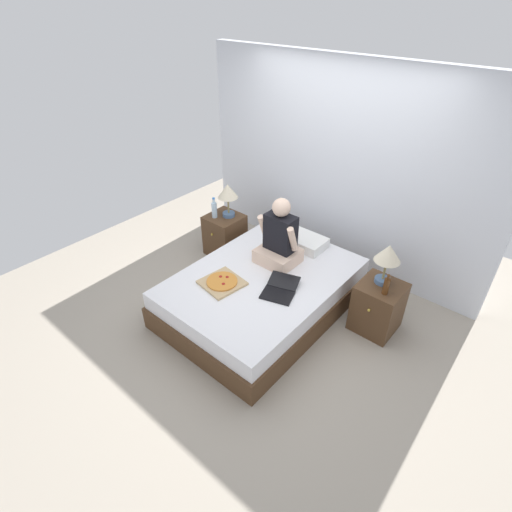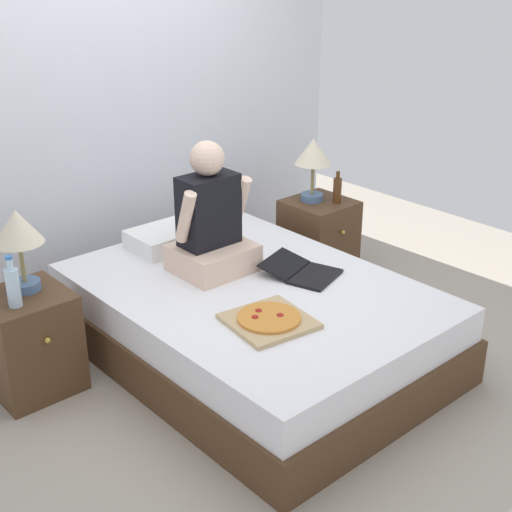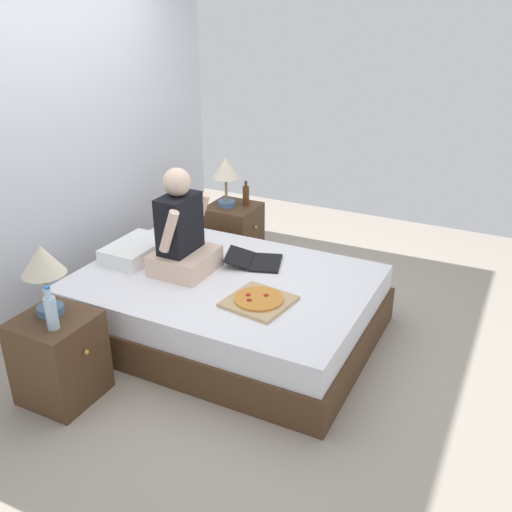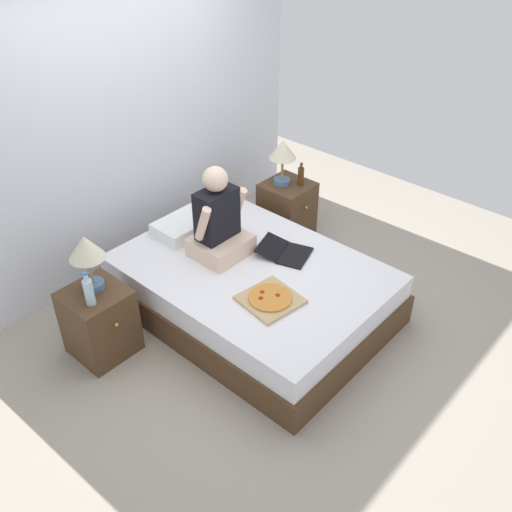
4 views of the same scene
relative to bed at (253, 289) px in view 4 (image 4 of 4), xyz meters
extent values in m
plane|color=#9E9384|center=(0.00, 0.00, -0.23)|extent=(5.88, 5.88, 0.00)
cube|color=silver|center=(0.00, 1.43, 1.02)|extent=(3.88, 0.12, 2.50)
cube|color=#4C331E|center=(0.00, 0.00, -0.10)|extent=(1.54, 2.14, 0.26)
cube|color=white|center=(0.00, 0.00, 0.13)|extent=(1.49, 2.08, 0.20)
cube|color=#4C331E|center=(-1.12, 0.55, 0.05)|extent=(0.44, 0.44, 0.57)
sphere|color=gold|center=(-1.12, 0.32, 0.17)|extent=(0.03, 0.03, 0.03)
cylinder|color=#4C6B93|center=(-1.08, 0.60, 0.36)|extent=(0.16, 0.16, 0.05)
cylinder|color=olive|center=(-1.08, 0.60, 0.50)|extent=(0.02, 0.02, 0.22)
cone|color=beige|center=(-1.08, 0.60, 0.70)|extent=(0.26, 0.26, 0.18)
cylinder|color=silver|center=(-1.20, 0.46, 0.44)|extent=(0.07, 0.07, 0.20)
cylinder|color=silver|center=(-1.20, 0.46, 0.57)|extent=(0.03, 0.03, 0.06)
cylinder|color=blue|center=(-1.20, 0.46, 0.61)|extent=(0.04, 0.04, 0.02)
cube|color=#4C331E|center=(1.12, 0.55, 0.05)|extent=(0.44, 0.44, 0.57)
sphere|color=gold|center=(1.12, 0.32, 0.17)|extent=(0.03, 0.03, 0.03)
cylinder|color=#4C6B93|center=(1.09, 0.60, 0.36)|extent=(0.16, 0.16, 0.05)
cylinder|color=olive|center=(1.09, 0.60, 0.50)|extent=(0.02, 0.02, 0.22)
cone|color=beige|center=(1.09, 0.60, 0.70)|extent=(0.26, 0.26, 0.18)
cylinder|color=#512D14|center=(1.19, 0.45, 0.43)|extent=(0.06, 0.06, 0.18)
cylinder|color=#512D14|center=(1.19, 0.45, 0.54)|extent=(0.03, 0.03, 0.05)
cube|color=white|center=(-0.01, 0.79, 0.29)|extent=(0.52, 0.34, 0.12)
cube|color=beige|center=(-0.04, 0.32, 0.31)|extent=(0.44, 0.40, 0.16)
cube|color=black|center=(-0.04, 0.35, 0.60)|extent=(0.34, 0.20, 0.42)
sphere|color=beige|center=(-0.04, 0.35, 0.91)|extent=(0.20, 0.20, 0.20)
cylinder|color=beige|center=(-0.24, 0.30, 0.63)|extent=(0.07, 0.18, 0.32)
cylinder|color=beige|center=(0.16, 0.30, 0.63)|extent=(0.07, 0.18, 0.32)
cube|color=black|center=(0.33, -0.17, 0.24)|extent=(0.37, 0.31, 0.02)
cube|color=black|center=(0.27, 0.03, 0.28)|extent=(0.36, 0.28, 0.06)
cube|color=tan|center=(-0.23, -0.39, 0.25)|extent=(0.45, 0.45, 0.03)
cylinder|color=#CC7F33|center=(-0.23, -0.39, 0.27)|extent=(0.33, 0.33, 0.02)
cylinder|color=maroon|center=(-0.29, -0.35, 0.28)|extent=(0.04, 0.04, 0.00)
cylinder|color=maroon|center=(-0.18, -0.42, 0.28)|extent=(0.04, 0.04, 0.00)
cylinder|color=maroon|center=(-0.23, -0.31, 0.28)|extent=(0.04, 0.04, 0.00)
camera|label=1|loc=(2.19, -2.68, 2.86)|focal=28.00mm
camera|label=2|loc=(-2.41, -2.75, 2.02)|focal=50.00mm
camera|label=3|loc=(-3.20, -1.86, 2.10)|focal=40.00mm
camera|label=4|loc=(-2.73, -2.49, 2.96)|focal=40.00mm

